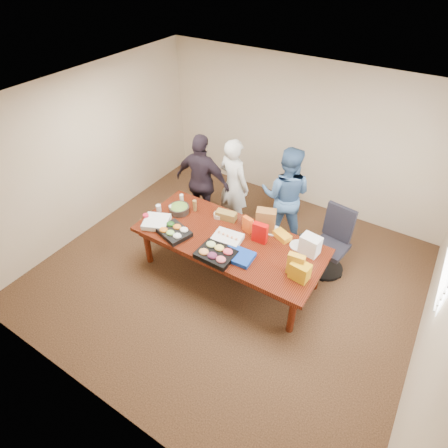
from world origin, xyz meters
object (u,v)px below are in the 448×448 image
Objects in this scene: office_chair at (331,245)px; person_right at (286,195)px; person_center at (234,185)px; salad_bowl at (179,209)px; conference_table at (229,257)px; sheet_cake at (228,238)px.

person_right is (-0.97, 0.39, 0.32)m from office_chair.
person_center reaches higher than salad_bowl.
salad_bowl is at bearing 173.36° from conference_table.
conference_table is 1.35m from person_center.
person_center is 5.23× the size of salad_bowl.
person_right is at bearing 166.28° from office_chair.
conference_table is at bearing 63.65° from person_right.
person_center is at bearing 110.61° from sheet_cake.
office_chair is 2.42m from salad_bowl.
conference_table is 1.64× the size of person_center.
person_right is at bearing -155.74° from person_center.
salad_bowl is (-1.01, 0.16, 0.02)m from sheet_cake.
person_center is 0.99× the size of person_right.
sheet_cake is (-0.29, -1.34, -0.08)m from person_right.
person_right reaches higher than person_center.
salad_bowl is at bearing 28.33° from person_right.
salad_bowl is (-2.27, -0.78, 0.27)m from office_chair.
person_right is 1.75m from salad_bowl.
salad_bowl reaches higher than sheet_cake.
person_center is (-1.86, 0.21, 0.32)m from office_chair.
office_chair is at bearing 144.22° from person_right.
sheet_cake is at bearing 64.00° from person_right.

